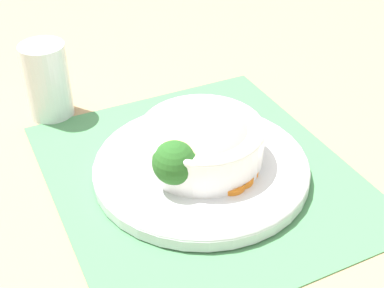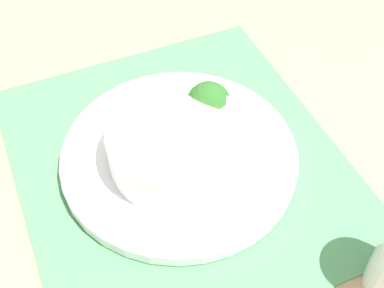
{
  "view_description": "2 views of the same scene",
  "coord_description": "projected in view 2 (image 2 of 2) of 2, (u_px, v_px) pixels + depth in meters",
  "views": [
    {
      "loc": [
        0.26,
        0.53,
        0.48
      ],
      "look_at": [
        0.01,
        -0.01,
        0.05
      ],
      "focal_mm": 50.0,
      "sensor_mm": 36.0,
      "label": 1
    },
    {
      "loc": [
        -0.15,
        -0.41,
        0.54
      ],
      "look_at": [
        0.01,
        -0.01,
        0.04
      ],
      "focal_mm": 50.0,
      "sensor_mm": 36.0,
      "label": 2
    }
  ],
  "objects": [
    {
      "name": "carrot_slice_extra",
      "position": [
        131.0,
        146.0,
        0.68
      ],
      "size": [
        0.04,
        0.04,
        0.01
      ],
      "color": "orange",
      "rests_on": "plate"
    },
    {
      "name": "broccoli_floret",
      "position": [
        208.0,
        104.0,
        0.68
      ],
      "size": [
        0.06,
        0.06,
        0.07
      ],
      "color": "#84AD5B",
      "rests_on": "plate"
    },
    {
      "name": "carrot_slice_near",
      "position": [
        152.0,
        122.0,
        0.7
      ],
      "size": [
        0.04,
        0.04,
        0.01
      ],
      "color": "orange",
      "rests_on": "plate"
    },
    {
      "name": "ground_plane",
      "position": [
        179.0,
        163.0,
        0.69
      ],
      "size": [
        4.0,
        4.0,
        0.0
      ],
      "primitive_type": "plane",
      "color": "tan"
    },
    {
      "name": "placemat",
      "position": [
        179.0,
        162.0,
        0.69
      ],
      "size": [
        0.41,
        0.46,
        0.0
      ],
      "color": "#4C8C59",
      "rests_on": "ground_plane"
    },
    {
      "name": "bowl",
      "position": [
        177.0,
        141.0,
        0.64
      ],
      "size": [
        0.17,
        0.17,
        0.07
      ],
      "color": "white",
      "rests_on": "plate"
    },
    {
      "name": "carrot_slice_far",
      "position": [
        135.0,
        137.0,
        0.69
      ],
      "size": [
        0.04,
        0.04,
        0.01
      ],
      "color": "orange",
      "rests_on": "plate"
    },
    {
      "name": "carrot_slice_middle",
      "position": [
        142.0,
        128.0,
        0.7
      ],
      "size": [
        0.04,
        0.04,
        0.01
      ],
      "color": "orange",
      "rests_on": "plate"
    },
    {
      "name": "plate",
      "position": [
        179.0,
        155.0,
        0.68
      ],
      "size": [
        0.3,
        0.3,
        0.02
      ],
      "color": "silver",
      "rests_on": "placemat"
    }
  ]
}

